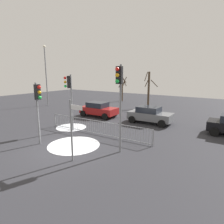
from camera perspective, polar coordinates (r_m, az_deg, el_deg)
ground_plane at (r=11.84m, az=-14.13°, el=-10.52°), size 60.00×60.00×0.00m
traffic_light_foreground_right at (r=12.27m, az=-21.13°, el=3.36°), size 0.57×0.35×3.82m
traffic_light_foreground_left at (r=10.09m, az=2.23°, el=6.66°), size 0.34×0.57×4.81m
traffic_light_mid_right at (r=14.75m, az=-12.58°, el=6.41°), size 0.45×0.48×4.26m
direction_sign_post at (r=9.61m, az=-11.74°, el=-4.55°), size 0.79×0.09×3.14m
pedestrian_guard_railing at (r=13.78m, az=-4.67°, el=-4.60°), size 8.50×0.39×1.07m
car_red_mid at (r=19.53m, az=-4.06°, el=0.86°), size 3.84×2.01×1.47m
car_grey_far at (r=17.27m, az=11.16°, el=-0.75°), size 3.83×1.99×1.47m
street_lamp at (r=27.45m, az=-19.07°, el=11.70°), size 0.36×0.36×7.91m
bare_tree_left at (r=30.18m, az=3.08°, el=7.15°), size 1.21×1.33×4.07m
bare_tree_centre at (r=25.08m, az=10.85°, el=6.78°), size 1.46×1.62×4.52m
snow_patch_kerb at (r=12.25m, az=-11.24°, el=-9.58°), size 3.18×3.18×0.01m
snow_patch_island at (r=16.10m, az=-12.00°, el=-4.46°), size 2.43×2.43×0.01m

